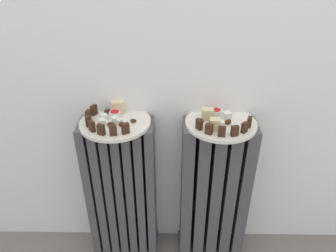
% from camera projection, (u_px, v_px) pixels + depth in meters
% --- Properties ---
extents(radiator_left, '(0.29, 0.13, 0.67)m').
position_uv_depth(radiator_left, '(122.00, 193.00, 1.35)').
color(radiator_left, '#47474C').
rests_on(radiator_left, ground_plane).
extents(radiator_right, '(0.29, 0.13, 0.67)m').
position_uv_depth(radiator_right, '(214.00, 194.00, 1.35)').
color(radiator_right, '#47474C').
rests_on(radiator_right, ground_plane).
extents(plate_left, '(0.26, 0.26, 0.01)m').
position_uv_depth(plate_left, '(115.00, 122.00, 1.17)').
color(plate_left, silver).
rests_on(plate_left, radiator_left).
extents(plate_right, '(0.26, 0.26, 0.01)m').
position_uv_depth(plate_right, '(221.00, 123.00, 1.17)').
color(plate_right, silver).
rests_on(plate_right, radiator_right).
extents(dark_cake_slice_left_0, '(0.02, 0.03, 0.04)m').
position_uv_depth(dark_cake_slice_left_0, '(94.00, 110.00, 1.20)').
color(dark_cake_slice_left_0, '#382114').
rests_on(dark_cake_slice_left_0, plate_left).
extents(dark_cake_slice_left_1, '(0.02, 0.03, 0.04)m').
position_uv_depth(dark_cake_slice_left_1, '(88.00, 115.00, 1.16)').
color(dark_cake_slice_left_1, '#382114').
rests_on(dark_cake_slice_left_1, plate_left).
extents(dark_cake_slice_left_2, '(0.02, 0.03, 0.04)m').
position_uv_depth(dark_cake_slice_left_2, '(87.00, 121.00, 1.13)').
color(dark_cake_slice_left_2, '#382114').
rests_on(dark_cake_slice_left_2, plate_left).
extents(dark_cake_slice_left_3, '(0.03, 0.03, 0.04)m').
position_uv_depth(dark_cake_slice_left_3, '(92.00, 126.00, 1.10)').
color(dark_cake_slice_left_3, '#382114').
rests_on(dark_cake_slice_left_3, plate_left).
extents(dark_cake_slice_left_4, '(0.03, 0.02, 0.04)m').
position_uv_depth(dark_cake_slice_left_4, '(101.00, 130.00, 1.08)').
color(dark_cake_slice_left_4, '#382114').
rests_on(dark_cake_slice_left_4, plate_left).
extents(dark_cake_slice_left_5, '(0.03, 0.02, 0.04)m').
position_uv_depth(dark_cake_slice_left_5, '(113.00, 130.00, 1.07)').
color(dark_cake_slice_left_5, '#382114').
rests_on(dark_cake_slice_left_5, plate_left).
extents(dark_cake_slice_left_6, '(0.03, 0.02, 0.04)m').
position_uv_depth(dark_cake_slice_left_6, '(125.00, 128.00, 1.08)').
color(dark_cake_slice_left_6, '#382114').
rests_on(dark_cake_slice_left_6, plate_left).
extents(marble_cake_slice_left_0, '(0.05, 0.04, 0.05)m').
position_uv_depth(marble_cake_slice_left_0, '(118.00, 106.00, 1.22)').
color(marble_cake_slice_left_0, beige).
rests_on(marble_cake_slice_left_0, plate_left).
extents(turkish_delight_left_0, '(0.03, 0.03, 0.02)m').
position_uv_depth(turkish_delight_left_0, '(119.00, 121.00, 1.15)').
color(turkish_delight_left_0, white).
rests_on(turkish_delight_left_0, plate_left).
extents(turkish_delight_left_1, '(0.03, 0.03, 0.02)m').
position_uv_depth(turkish_delight_left_1, '(104.00, 117.00, 1.17)').
color(turkish_delight_left_1, white).
rests_on(turkish_delight_left_1, plate_left).
extents(turkish_delight_left_2, '(0.03, 0.03, 0.02)m').
position_uv_depth(turkish_delight_left_2, '(102.00, 122.00, 1.14)').
color(turkish_delight_left_2, white).
rests_on(turkish_delight_left_2, plate_left).
extents(turkish_delight_left_3, '(0.03, 0.03, 0.02)m').
position_uv_depth(turkish_delight_left_3, '(114.00, 119.00, 1.16)').
color(turkish_delight_left_3, white).
rests_on(turkish_delight_left_3, plate_left).
extents(medjool_date_left_0, '(0.03, 0.03, 0.02)m').
position_uv_depth(medjool_date_left_0, '(122.00, 124.00, 1.13)').
color(medjool_date_left_0, '#3D1E0F').
rests_on(medjool_date_left_0, plate_left).
extents(medjool_date_left_1, '(0.03, 0.02, 0.02)m').
position_uv_depth(medjool_date_left_1, '(111.00, 124.00, 1.13)').
color(medjool_date_left_1, '#3D1E0F').
rests_on(medjool_date_left_1, plate_left).
extents(medjool_date_left_2, '(0.03, 0.03, 0.01)m').
position_uv_depth(medjool_date_left_2, '(107.00, 111.00, 1.22)').
color(medjool_date_left_2, '#3D1E0F').
rests_on(medjool_date_left_2, plate_left).
extents(medjool_date_left_3, '(0.02, 0.02, 0.01)m').
position_uv_depth(medjool_date_left_3, '(133.00, 121.00, 1.16)').
color(medjool_date_left_3, '#3D1E0F').
rests_on(medjool_date_left_3, plate_left).
extents(jam_bowl_left, '(0.04, 0.04, 0.03)m').
position_uv_depth(jam_bowl_left, '(115.00, 114.00, 1.18)').
color(jam_bowl_left, white).
rests_on(jam_bowl_left, plate_left).
extents(dark_cake_slice_right_0, '(0.03, 0.03, 0.04)m').
position_uv_depth(dark_cake_slice_right_0, '(199.00, 124.00, 1.11)').
color(dark_cake_slice_right_0, '#382114').
rests_on(dark_cake_slice_right_0, plate_right).
extents(dark_cake_slice_right_1, '(0.03, 0.03, 0.04)m').
position_uv_depth(dark_cake_slice_right_1, '(209.00, 129.00, 1.08)').
color(dark_cake_slice_right_1, '#382114').
rests_on(dark_cake_slice_right_1, plate_right).
extents(dark_cake_slice_right_2, '(0.03, 0.02, 0.04)m').
position_uv_depth(dark_cake_slice_right_2, '(222.00, 132.00, 1.07)').
color(dark_cake_slice_right_2, '#382114').
rests_on(dark_cake_slice_right_2, plate_right).
extents(dark_cake_slice_right_3, '(0.03, 0.02, 0.04)m').
position_uv_depth(dark_cake_slice_right_3, '(235.00, 131.00, 1.07)').
color(dark_cake_slice_right_3, '#382114').
rests_on(dark_cake_slice_right_3, plate_right).
extents(dark_cake_slice_right_4, '(0.03, 0.03, 0.04)m').
position_uv_depth(dark_cake_slice_right_4, '(245.00, 127.00, 1.09)').
color(dark_cake_slice_right_4, '#382114').
rests_on(dark_cake_slice_right_4, plate_right).
extents(dark_cake_slice_right_5, '(0.02, 0.03, 0.04)m').
position_uv_depth(dark_cake_slice_right_5, '(249.00, 122.00, 1.12)').
color(dark_cake_slice_right_5, '#382114').
rests_on(dark_cake_slice_right_5, plate_right).
extents(marble_cake_slice_right_0, '(0.04, 0.04, 0.04)m').
position_uv_depth(marble_cake_slice_right_0, '(215.00, 124.00, 1.10)').
color(marble_cake_slice_right_0, beige).
rests_on(marble_cake_slice_right_0, plate_right).
extents(marble_cake_slice_right_1, '(0.04, 0.03, 0.04)m').
position_uv_depth(marble_cake_slice_right_1, '(208.00, 114.00, 1.17)').
color(marble_cake_slice_right_1, beige).
rests_on(marble_cake_slice_right_1, plate_right).
extents(turkish_delight_right_0, '(0.03, 0.03, 0.02)m').
position_uv_depth(turkish_delight_right_0, '(221.00, 124.00, 1.13)').
color(turkish_delight_right_0, white).
rests_on(turkish_delight_right_0, plate_right).
extents(turkish_delight_right_1, '(0.03, 0.03, 0.03)m').
position_uv_depth(turkish_delight_right_1, '(227.00, 115.00, 1.18)').
color(turkish_delight_right_1, white).
rests_on(turkish_delight_right_1, plate_right).
extents(medjool_date_right_0, '(0.03, 0.03, 0.02)m').
position_uv_depth(medjool_date_right_0, '(228.00, 122.00, 1.15)').
color(medjool_date_right_0, '#3D1E0F').
rests_on(medjool_date_right_0, plate_right).
extents(medjool_date_right_1, '(0.03, 0.03, 0.02)m').
position_uv_depth(medjool_date_right_1, '(201.00, 121.00, 1.15)').
color(medjool_date_right_1, '#3D1E0F').
rests_on(medjool_date_right_1, plate_right).
extents(medjool_date_right_2, '(0.03, 0.03, 0.02)m').
position_uv_depth(medjool_date_right_2, '(212.00, 122.00, 1.15)').
color(medjool_date_right_2, '#3D1E0F').
rests_on(medjool_date_right_2, plate_right).
extents(jam_bowl_right, '(0.04, 0.04, 0.02)m').
position_uv_depth(jam_bowl_right, '(216.00, 112.00, 1.20)').
color(jam_bowl_right, white).
rests_on(jam_bowl_right, plate_right).
extents(fork, '(0.02, 0.11, 0.00)m').
position_uv_depth(fork, '(220.00, 123.00, 1.15)').
color(fork, '#B7B7BC').
rests_on(fork, plate_right).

